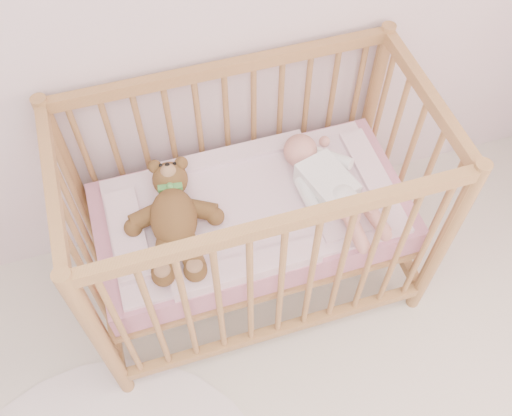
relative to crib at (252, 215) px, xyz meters
name	(u,v)px	position (x,y,z in m)	size (l,w,h in m)	color
crib	(252,215)	(0.00, 0.00, 0.00)	(1.36, 0.76, 1.00)	#B1834B
mattress	(252,217)	(0.00, 0.00, -0.01)	(1.22, 0.62, 0.13)	pink
blanket	(252,207)	(0.00, 0.00, 0.06)	(1.10, 0.58, 0.06)	#EDA3BD
baby	(327,181)	(0.29, -0.02, 0.14)	(0.29, 0.60, 0.15)	white
teddy_bear	(174,218)	(-0.31, -0.02, 0.15)	(0.38, 0.55, 0.15)	brown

